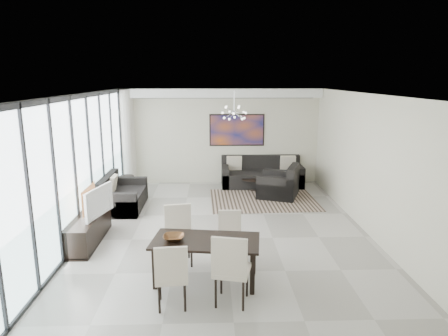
{
  "coord_description": "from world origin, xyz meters",
  "views": [
    {
      "loc": [
        -0.29,
        -7.64,
        3.22
      ],
      "look_at": [
        -0.01,
        1.02,
        1.25
      ],
      "focal_mm": 32.0,
      "sensor_mm": 36.0,
      "label": 1
    }
  ],
  "objects_px": {
    "sofa_main": "(262,176)",
    "dining_table": "(206,245)",
    "television": "(94,201)",
    "coffee_table": "(256,182)",
    "tv_console": "(88,229)"
  },
  "relations": [
    {
      "from": "sofa_main",
      "to": "dining_table",
      "type": "distance_m",
      "value": 6.03
    },
    {
      "from": "television",
      "to": "dining_table",
      "type": "relative_size",
      "value": 0.56
    },
    {
      "from": "television",
      "to": "sofa_main",
      "type": "bearing_deg",
      "value": -29.17
    },
    {
      "from": "coffee_table",
      "to": "television",
      "type": "relative_size",
      "value": 1.02
    },
    {
      "from": "television",
      "to": "dining_table",
      "type": "distance_m",
      "value": 2.78
    },
    {
      "from": "tv_console",
      "to": "dining_table",
      "type": "relative_size",
      "value": 0.98
    },
    {
      "from": "coffee_table",
      "to": "television",
      "type": "bearing_deg",
      "value": -133.7
    },
    {
      "from": "sofa_main",
      "to": "coffee_table",
      "type": "bearing_deg",
      "value": -121.58
    },
    {
      "from": "tv_console",
      "to": "television",
      "type": "xyz_separation_m",
      "value": [
        0.16,
        0.05,
        0.56
      ]
    },
    {
      "from": "coffee_table",
      "to": "tv_console",
      "type": "relative_size",
      "value": 0.58
    },
    {
      "from": "coffee_table",
      "to": "dining_table",
      "type": "height_order",
      "value": "dining_table"
    },
    {
      "from": "tv_console",
      "to": "dining_table",
      "type": "bearing_deg",
      "value": -34.46
    },
    {
      "from": "dining_table",
      "to": "tv_console",
      "type": "bearing_deg",
      "value": 145.54
    },
    {
      "from": "sofa_main",
      "to": "television",
      "type": "distance_m",
      "value": 5.66
    },
    {
      "from": "coffee_table",
      "to": "dining_table",
      "type": "xyz_separation_m",
      "value": [
        -1.43,
        -5.49,
        0.42
      ]
    }
  ]
}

